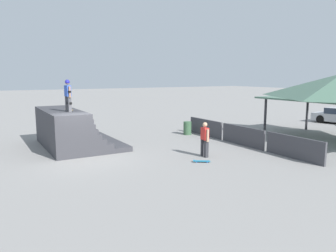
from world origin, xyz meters
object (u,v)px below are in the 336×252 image
Objects in this scene: skateboard_on_deck at (69,110)px; trash_bin at (187,128)px; skateboard_on_ground at (201,161)px; skater_on_deck at (68,93)px; bystander_walking at (205,138)px.

skateboard_on_deck is 0.96× the size of trash_bin.
skateboard_on_deck is 1.10× the size of skateboard_on_ground.
skateboard_on_ground is (5.49, 4.40, -2.03)m from skateboard_on_deck.
skateboard_on_ground is (5.17, 4.50, -2.90)m from skater_on_deck.
bystander_walking is at bearing -25.67° from trash_bin.
skater_on_deck reaches higher than bystander_walking.
trash_bin is at bearing 89.44° from skater_on_deck.
bystander_walking is 1.95× the size of trash_bin.
skateboard_on_deck is at bearing -85.30° from trash_bin.
bystander_walking is 5.95m from trash_bin.
bystander_walking is at bearing -100.22° from skateboard_on_ground.
bystander_walking reaches higher than trash_bin.
skateboard_on_ground is 6.99m from trash_bin.
skater_on_deck is 7.14m from bystander_walking.
skater_on_deck reaches higher than skateboard_on_ground.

